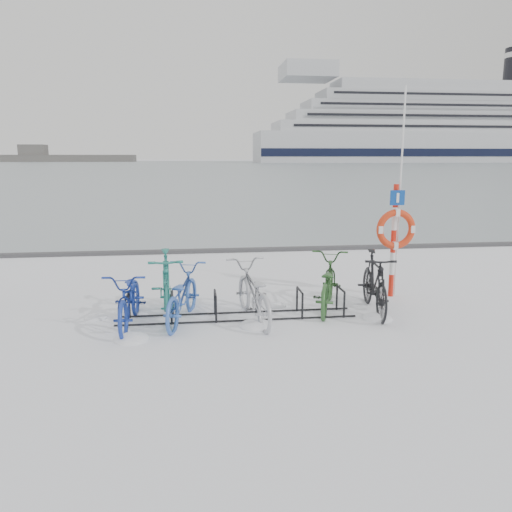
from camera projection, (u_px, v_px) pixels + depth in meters
name	position (u px, v px, depth m)	size (l,w,h in m)	color
ground	(237.00, 318.00, 8.44)	(900.00, 900.00, 0.00)	white
ice_sheet	(195.00, 165.00, 159.25)	(400.00, 298.00, 0.02)	#97A1AA
quay_edge	(219.00, 251.00, 14.17)	(400.00, 0.25, 0.10)	#3F3F42
bike_rack	(237.00, 307.00, 8.41)	(4.00, 0.48, 0.46)	black
lifebuoy_station	(396.00, 229.00, 9.43)	(0.76, 0.22, 3.95)	red
cruise_ferry	(423.00, 132.00, 220.51)	(150.40, 28.34, 49.42)	white
bike_0	(130.00, 296.00, 8.00)	(0.64, 1.84, 0.97)	#1C3599
bike_1	(166.00, 284.00, 8.35)	(0.55, 1.94, 1.17)	#22756A
bike_2	(181.00, 293.00, 8.21)	(0.63, 1.81, 0.95)	#3963BD
bike_3	(253.00, 290.00, 8.26)	(0.66, 1.90, 1.00)	#ADAEB5
bike_4	(327.00, 281.00, 8.89)	(0.66, 1.90, 1.00)	#2B5627
bike_5	(375.00, 281.00, 8.67)	(0.52, 1.83, 1.10)	black
snow_drifts	(242.00, 325.00, 8.08)	(5.15, 1.85, 0.19)	white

